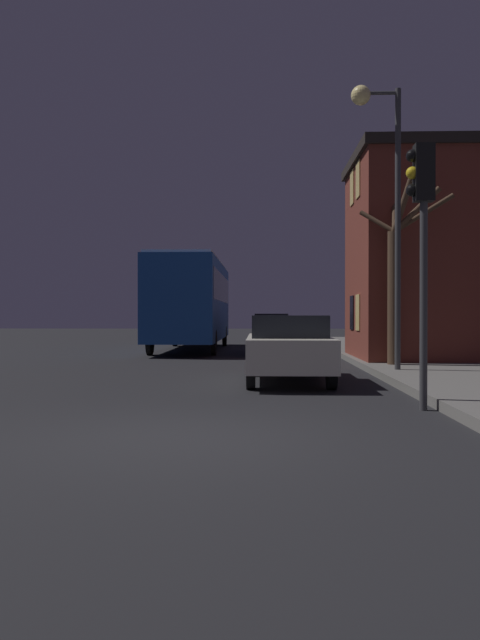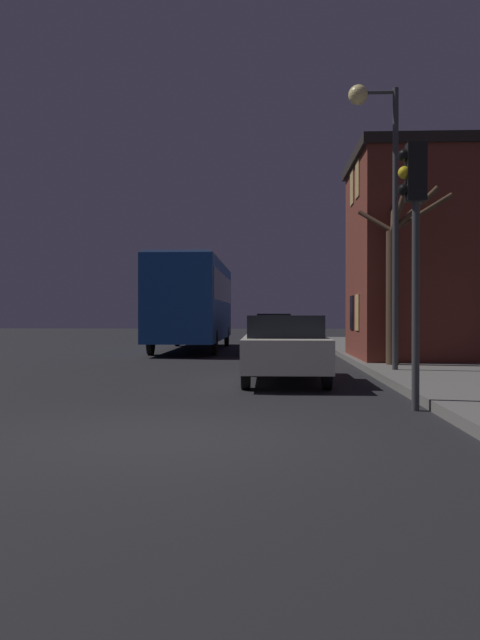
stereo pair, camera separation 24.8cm
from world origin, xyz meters
name	(u,v)px [view 2 (the right image)]	position (x,y,z in m)	size (l,w,h in m)	color
ground_plane	(170,437)	(0.00, 0.00, 0.00)	(120.00, 120.00, 0.00)	black
brick_building	(412,255)	(5.70, 12.07, 3.37)	(3.76, 5.02, 6.35)	brown
streetlamp	(379,167)	(3.88, 7.61, 5.10)	(1.21, 0.48, 6.90)	#38383A
traffic_light	(414,219)	(3.49, 2.24, 3.01)	(0.43, 0.24, 4.19)	#38383A
bare_tree	(396,274)	(4.62, 9.19, 2.61)	(2.43, 1.75, 5.07)	#473323
bus	(193,298)	(-1.97, 18.83, 2.24)	(2.59, 10.47, 3.78)	#194793
car_near_lane	(284,346)	(1.57, 6.31, 0.80)	(1.80, 4.44, 1.49)	beige
car_mid_lane	(277,334)	(1.56, 16.17, 0.78)	(1.83, 4.09, 1.45)	#B7BABF
car_far_lane	(274,328)	(1.49, 24.48, 0.82)	(1.89, 4.57, 1.56)	black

